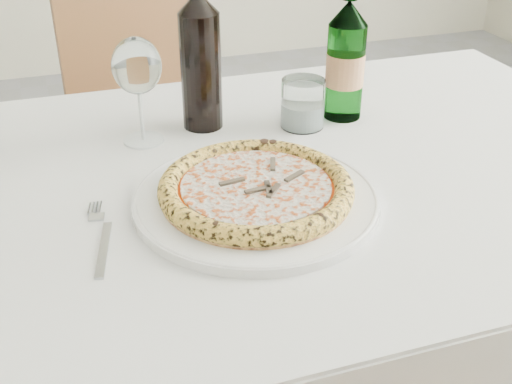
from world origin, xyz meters
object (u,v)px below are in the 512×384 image
chair_far (146,122)px  beer_bottle (346,61)px  dining_table (237,217)px  wine_bottle (200,59)px  plate (256,198)px  wine_glass (137,68)px  pizza (256,188)px  tumbler (303,107)px

chair_far → beer_bottle: size_ratio=3.34×
dining_table → beer_bottle: (0.26, 0.16, 0.20)m
dining_table → wine_bottle: 0.29m
chair_far → plate: (0.03, -0.87, 0.23)m
wine_glass → wine_bottle: (0.12, 0.03, -0.01)m
dining_table → beer_bottle: 0.36m
plate → beer_bottle: bearing=44.8°
beer_bottle → wine_bottle: wine_bottle is taller
chair_far → pizza: 0.90m
pizza → tumbler: 0.30m
chair_far → wine_bottle: (0.03, -0.56, 0.35)m
tumbler → wine_glass: bearing=174.5°
plate → tumbler: 0.30m
tumbler → beer_bottle: 0.12m
wine_bottle → tumbler: bearing=-19.0°
chair_far → pizza: size_ratio=3.20×
pizza → chair_far: bearing=92.3°
wine_glass → beer_bottle: (0.38, -0.01, -0.02)m
pizza → dining_table: bearing=90.0°
dining_table → wine_bottle: size_ratio=5.02×
wine_glass → tumbler: (0.29, -0.03, -0.10)m
tumbler → beer_bottle: beer_bottle is taller
tumbler → wine_bottle: bearing=161.0°
dining_table → pizza: bearing=-90.0°
chair_far → tumbler: (0.20, -0.62, 0.26)m
wine_glass → beer_bottle: beer_bottle is taller
tumbler → pizza: bearing=-125.4°
tumbler → beer_bottle: (0.09, 0.02, 0.07)m
wine_bottle → wine_glass: bearing=-164.8°
chair_far → wine_glass: 0.70m
pizza → tumbler: bearing=54.6°
chair_far → wine_bottle: wine_bottle is taller
plate → wine_glass: 0.32m
beer_bottle → wine_bottle: 0.27m
dining_table → tumbler: 0.25m
wine_glass → tumbler: bearing=-5.5°
plate → wine_bottle: bearing=90.9°
wine_glass → tumbler: 0.31m
wine_glass → plate: bearing=-65.5°
chair_far → beer_bottle: beer_bottle is taller
pizza → tumbler: size_ratio=3.20×
plate → wine_bottle: 0.32m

